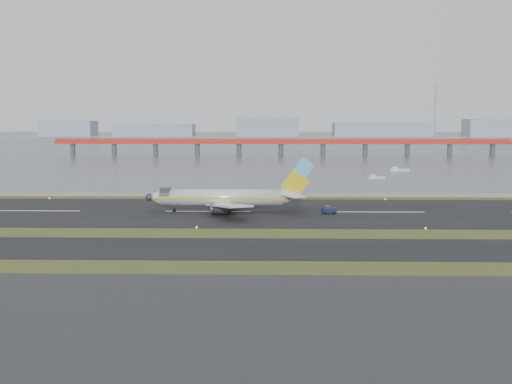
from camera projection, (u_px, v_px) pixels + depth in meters
ground at (192, 235)px, 119.13m from camera, size 1000.00×1000.00×0.00m
apron_strip at (124, 335)px, 64.51m from camera, size 1000.00×50.00×0.10m
taxiway_strip at (183, 248)px, 107.20m from camera, size 1000.00×18.00×0.10m
runway_strip at (208, 212)px, 148.91m from camera, size 1000.00×45.00×0.10m
seawall at (219, 194)px, 178.64m from camera, size 1000.00×2.50×1.00m
bay_water at (255, 142)px, 575.88m from camera, size 1400.00×800.00×1.30m
red_pier at (281, 143)px, 366.03m from camera, size 260.00×5.00×10.20m
far_shoreline at (271, 131)px, 733.72m from camera, size 1400.00×80.00×60.50m
airliner at (228, 198)px, 147.59m from camera, size 38.52×32.89×12.80m
pushback_tug at (328, 210)px, 145.14m from camera, size 3.22×2.16×1.92m
workboat_near at (375, 177)px, 228.69m from camera, size 6.73×3.67×1.56m
workboat_far at (398, 170)px, 260.84m from camera, size 7.90×2.54×1.91m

